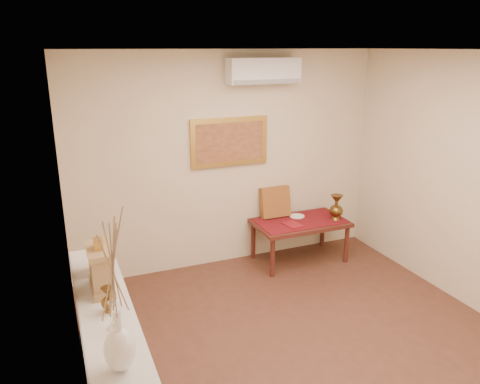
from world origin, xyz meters
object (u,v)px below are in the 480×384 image
white_vase (115,295)px  wooden_chest (99,257)px  mantel_clock (101,269)px  display_ledge (110,361)px  low_table (300,226)px  brass_urn_tall (336,205)px

white_vase → wooden_chest: 1.34m
white_vase → wooden_chest: white_vase is taller
white_vase → mantel_clock: size_ratio=2.31×
wooden_chest → white_vase: bearing=-91.2°
display_ledge → mantel_clock: (0.02, 0.20, 0.66)m
mantel_clock → low_table: bearing=32.3°
brass_urn_tall → display_ledge: 3.60m
brass_urn_tall → mantel_clock: (-3.11, -1.56, 0.39)m
low_table → white_vase: bearing=-135.1°
white_vase → wooden_chest: bearing=88.8°
display_ledge → wooden_chest: wooden_chest is taller
display_ledge → low_table: (2.67, 1.88, -0.01)m
display_ledge → brass_urn_tall: bearing=29.2°
white_vase → display_ledge: 1.24m
brass_urn_tall → mantel_clock: size_ratio=0.99×
display_ledge → wooden_chest: 0.80m
white_vase → wooden_chest: size_ratio=3.88×
brass_urn_tall → low_table: brass_urn_tall is taller
brass_urn_tall → display_ledge: bearing=-150.8°
mantel_clock → wooden_chest: size_ratio=1.68×
brass_urn_tall → display_ledge: display_ledge is taller
white_vase → brass_urn_tall: white_vase is taller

